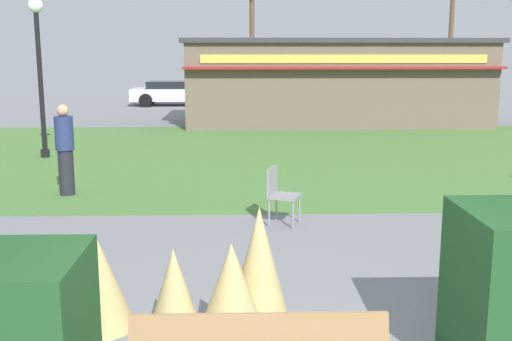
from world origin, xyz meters
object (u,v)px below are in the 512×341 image
Objects in this scene: cafe_chair_east at (279,191)px; parked_car_west_slot at (174,92)px; food_kiosk at (335,82)px; lamppost_far at (39,58)px; tree_right_bg at (252,46)px; person_strolling at (65,149)px; tree_left_bg at (450,41)px.

cafe_chair_east is 0.21× the size of parked_car_west_slot.
lamppost_far is at bearing -139.62° from food_kiosk.
tree_right_bg is (5.67, 19.34, 0.49)m from lamppost_far.
food_kiosk is (8.44, 7.17, -0.93)m from lamppost_far.
parked_car_west_slot is at bearing 129.78° from food_kiosk.
tree_right_bg reaches higher than cafe_chair_east.
cafe_chair_east is 4.37m from person_strolling.
parked_car_west_slot is 18.11m from tree_left_bg.
tree_left_bg reaches higher than parked_car_west_slot.
person_strolling is 0.40× the size of parked_car_west_slot.
food_kiosk reaches higher than cafe_chair_east.
lamppost_far is 4.39× the size of cafe_chair_east.
tree_left_bg is (12.45, 29.03, 2.77)m from cafe_chair_east.
food_kiosk is at bearing -50.22° from parked_car_west_slot.
parked_car_west_slot reaches higher than cafe_chair_east.
person_strolling reaches higher than parked_car_west_slot.
parked_car_west_slot is at bearing 100.07° from cafe_chair_east.
cafe_chair_east is at bearing -79.93° from parked_car_west_slot.
cafe_chair_east is (5.52, -6.29, -1.95)m from lamppost_far.
tree_right_bg is at bearing 102.79° from food_kiosk.
tree_left_bg is 1.10× the size of tree_right_bg.
parked_car_west_slot is 0.57× the size of tree_left_bg.
tree_left_bg is at bearing 24.64° from parked_car_west_slot.
person_strolling is (-6.74, -11.37, -0.69)m from food_kiosk.
parked_car_west_slot is 0.63× the size of tree_right_bg.
parked_car_west_slot is 6.14m from tree_right_bg.
food_kiosk is 18.34m from tree_left_bg.
lamppost_far is at bearing 131.27° from cafe_chair_east.
tree_right_bg is (3.98, 23.53, 2.10)m from person_strolling.
parked_car_west_slot is at bearing 111.33° from person_strolling.
parked_car_west_slot is (-3.83, 21.56, 0.12)m from cafe_chair_east.
cafe_chair_east is at bearing -7.36° from person_strolling.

